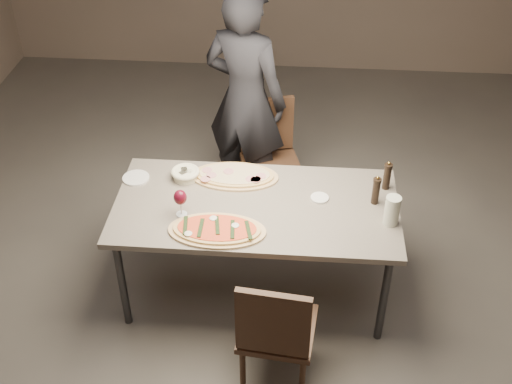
# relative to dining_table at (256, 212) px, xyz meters

# --- Properties ---
(room) EXTENTS (7.00, 7.00, 7.00)m
(room) POSITION_rel_dining_table_xyz_m (0.00, 0.00, 0.71)
(room) COLOR #5B554E
(room) RESTS_ON ground
(dining_table) EXTENTS (1.80, 0.90, 0.75)m
(dining_table) POSITION_rel_dining_table_xyz_m (0.00, 0.00, 0.00)
(dining_table) COLOR slate
(dining_table) RESTS_ON ground
(zucchini_pizza) EXTENTS (0.59, 0.33, 0.05)m
(zucchini_pizza) POSITION_rel_dining_table_xyz_m (-0.21, -0.28, 0.07)
(zucchini_pizza) COLOR tan
(zucchini_pizza) RESTS_ON dining_table
(ham_pizza) EXTENTS (0.59, 0.32, 0.04)m
(ham_pizza) POSITION_rel_dining_table_xyz_m (-0.17, 0.28, 0.07)
(ham_pizza) COLOR tan
(ham_pizza) RESTS_ON dining_table
(bread_basket) EXTENTS (0.19, 0.19, 0.07)m
(bread_basket) POSITION_rel_dining_table_xyz_m (-0.49, 0.24, 0.10)
(bread_basket) COLOR beige
(bread_basket) RESTS_ON dining_table
(oil_dish) EXTENTS (0.12, 0.12, 0.01)m
(oil_dish) POSITION_rel_dining_table_xyz_m (0.40, 0.09, 0.06)
(oil_dish) COLOR white
(oil_dish) RESTS_ON dining_table
(pepper_mill_left) EXTENTS (0.05, 0.05, 0.21)m
(pepper_mill_left) POSITION_rel_dining_table_xyz_m (0.83, 0.24, 0.16)
(pepper_mill_left) COLOR black
(pepper_mill_left) RESTS_ON dining_table
(pepper_mill_right) EXTENTS (0.05, 0.05, 0.21)m
(pepper_mill_right) POSITION_rel_dining_table_xyz_m (0.75, 0.08, 0.15)
(pepper_mill_right) COLOR black
(pepper_mill_right) RESTS_ON dining_table
(carafe) EXTENTS (0.09, 0.09, 0.19)m
(carafe) POSITION_rel_dining_table_xyz_m (0.83, -0.11, 0.15)
(carafe) COLOR silver
(carafe) RESTS_ON dining_table
(wine_glass) EXTENTS (0.08, 0.08, 0.18)m
(wine_glass) POSITION_rel_dining_table_xyz_m (-0.45, -0.14, 0.19)
(wine_glass) COLOR silver
(wine_glass) RESTS_ON dining_table
(side_plate) EXTENTS (0.18, 0.18, 0.01)m
(side_plate) POSITION_rel_dining_table_xyz_m (-0.82, 0.21, 0.06)
(side_plate) COLOR white
(side_plate) RESTS_ON dining_table
(chair_near) EXTENTS (0.47, 0.47, 0.89)m
(chair_near) POSITION_rel_dining_table_xyz_m (0.17, -0.79, -0.19)
(chair_near) COLOR #3F281A
(chair_near) RESTS_ON ground
(chair_far) EXTENTS (0.53, 0.53, 0.91)m
(chair_far) POSITION_rel_dining_table_xyz_m (0.03, 0.97, -0.18)
(chair_far) COLOR #3F281A
(chair_far) RESTS_ON ground
(diner) EXTENTS (0.77, 0.64, 1.80)m
(diner) POSITION_rel_dining_table_xyz_m (-0.16, 1.07, 0.21)
(diner) COLOR black
(diner) RESTS_ON ground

